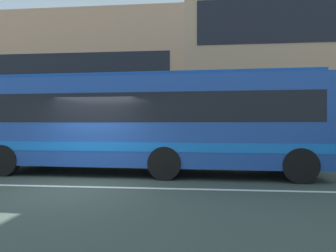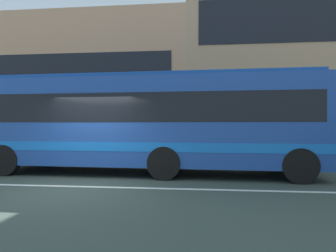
% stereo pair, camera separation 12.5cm
% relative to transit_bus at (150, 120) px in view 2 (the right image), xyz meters
% --- Properties ---
extents(ground_plane, '(160.00, 160.00, 0.00)m').
position_rel_transit_bus_xyz_m(ground_plane, '(-1.57, -2.38, -1.81)').
color(ground_plane, '#37433A').
extents(lane_centre_line, '(60.00, 0.16, 0.01)m').
position_rel_transit_bus_xyz_m(lane_centre_line, '(-1.57, -2.38, -1.80)').
color(lane_centre_line, silver).
rests_on(lane_centre_line, ground_plane).
extents(apartment_block_left, '(21.82, 10.75, 9.07)m').
position_rel_transit_bus_xyz_m(apartment_block_left, '(-10.10, 13.52, 2.73)').
color(apartment_block_left, tan).
rests_on(apartment_block_left, ground_plane).
extents(apartment_block_right, '(19.37, 10.75, 13.42)m').
position_rel_transit_bus_xyz_m(apartment_block_right, '(10.49, 13.52, 4.90)').
color(apartment_block_right, tan).
rests_on(apartment_block_right, ground_plane).
extents(transit_bus, '(11.19, 2.92, 3.28)m').
position_rel_transit_bus_xyz_m(transit_bus, '(0.00, 0.00, 0.00)').
color(transit_bus, '#1E4596').
rests_on(transit_bus, ground_plane).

